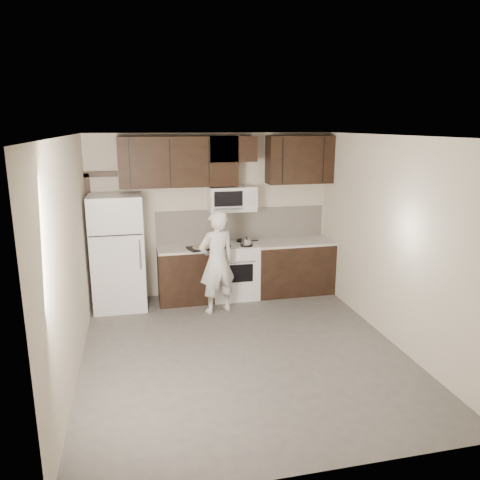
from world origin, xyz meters
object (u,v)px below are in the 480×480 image
object	(u,v)px
person	(217,262)
microwave	(232,199)
refrigerator	(118,252)
stove	(234,270)

from	to	relation	value
person	microwave	bearing A→B (deg)	-134.95
refrigerator	stove	bearing A→B (deg)	1.51
microwave	refrigerator	world-z (taller)	microwave
stove	refrigerator	distance (m)	1.90
refrigerator	person	world-z (taller)	refrigerator
microwave	person	world-z (taller)	microwave
stove	refrigerator	world-z (taller)	refrigerator
refrigerator	person	size ratio (longest dim) A/B	1.13
refrigerator	person	distance (m)	1.56
microwave	person	size ratio (longest dim) A/B	0.48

